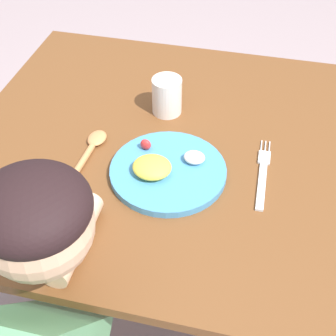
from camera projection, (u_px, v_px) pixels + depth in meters
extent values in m
plane|color=gray|center=(184.00, 302.00, 1.65)|extent=(8.00, 8.00, 0.00)
cube|color=brown|center=(191.00, 150.00, 1.17)|extent=(1.12, 0.93, 0.03)
cube|color=brown|center=(85.00, 140.00, 1.74)|extent=(0.05, 0.05, 0.69)
cylinder|color=#4389BF|center=(168.00, 171.00, 1.08)|extent=(0.26, 0.26, 0.02)
ellipsoid|color=yellow|center=(152.00, 167.00, 1.05)|extent=(0.09, 0.08, 0.03)
ellipsoid|color=red|center=(146.00, 144.00, 1.11)|extent=(0.03, 0.02, 0.03)
ellipsoid|color=white|center=(194.00, 157.00, 1.08)|extent=(0.05, 0.04, 0.02)
cube|color=silver|center=(262.00, 186.00, 1.06)|extent=(0.02, 0.15, 0.01)
cube|color=silver|center=(264.00, 158.00, 1.12)|extent=(0.03, 0.04, 0.01)
cylinder|color=silver|center=(269.00, 147.00, 1.15)|extent=(0.00, 0.04, 0.00)
cylinder|color=silver|center=(265.00, 146.00, 1.15)|extent=(0.00, 0.04, 0.00)
cylinder|color=silver|center=(261.00, 146.00, 1.15)|extent=(0.00, 0.04, 0.00)
cylinder|color=#C3824D|center=(80.00, 166.00, 1.09)|extent=(0.02, 0.15, 0.02)
ellipsoid|color=#C3824D|center=(97.00, 138.00, 1.17)|extent=(0.05, 0.06, 0.02)
cylinder|color=silver|center=(167.00, 96.00, 1.23)|extent=(0.08, 0.08, 0.10)
sphere|color=#D8A884|center=(37.00, 225.00, 0.75)|extent=(0.18, 0.18, 0.18)
ellipsoid|color=black|center=(32.00, 207.00, 0.72)|extent=(0.19, 0.19, 0.10)
cylinder|color=#D8A884|center=(74.00, 238.00, 0.92)|extent=(0.05, 0.20, 0.05)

